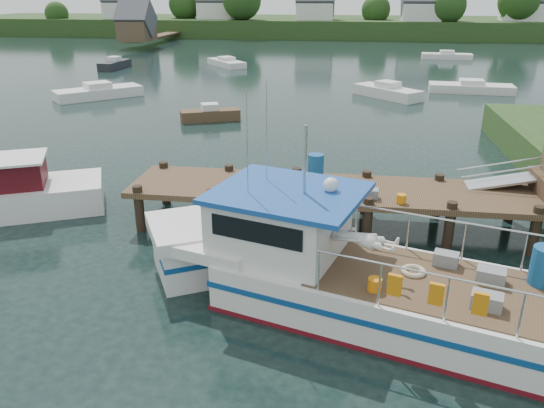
# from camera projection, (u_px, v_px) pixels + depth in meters

# --- Properties ---
(ground_plane) EXTENTS (160.00, 160.00, 0.00)m
(ground_plane) POSITION_uv_depth(u_px,v_px,m) (307.00, 224.00, 18.41)
(ground_plane) COLOR black
(far_shore) EXTENTS (140.00, 42.55, 9.22)m
(far_shore) POSITION_uv_depth(u_px,v_px,m) (345.00, 23.00, 93.18)
(far_shore) COLOR #29441C
(far_shore) RESTS_ON ground
(dock) EXTENTS (16.60, 3.00, 4.78)m
(dock) POSITION_uv_depth(u_px,v_px,m) (514.00, 171.00, 16.71)
(dock) COLOR #4E3825
(dock) RESTS_ON ground
(lobster_boat) EXTENTS (11.32, 5.95, 5.50)m
(lobster_boat) POSITION_uv_depth(u_px,v_px,m) (331.00, 269.00, 13.41)
(lobster_boat) COLOR silver
(lobster_boat) RESTS_ON ground
(moored_rowboat) EXTENTS (3.81, 2.51, 1.05)m
(moored_rowboat) POSITION_uv_depth(u_px,v_px,m) (210.00, 114.00, 32.87)
(moored_rowboat) COLOR #4E3825
(moored_rowboat) RESTS_ON ground
(moored_far) EXTENTS (5.81, 2.34, 0.97)m
(moored_far) POSITION_uv_depth(u_px,v_px,m) (447.00, 56.00, 62.25)
(moored_far) COLOR silver
(moored_far) RESTS_ON ground
(moored_a) EXTENTS (6.07, 5.88, 1.16)m
(moored_a) POSITION_uv_depth(u_px,v_px,m) (98.00, 92.00, 39.74)
(moored_a) COLOR silver
(moored_a) RESTS_ON ground
(moored_b) EXTENTS (5.17, 5.24, 1.21)m
(moored_b) POSITION_uv_depth(u_px,v_px,m) (387.00, 92.00, 39.85)
(moored_b) COLOR silver
(moored_b) RESTS_ON ground
(moored_c) EXTENTS (6.55, 2.68, 1.01)m
(moored_c) POSITION_uv_depth(u_px,v_px,m) (471.00, 88.00, 41.89)
(moored_c) COLOR silver
(moored_c) RESTS_ON ground
(moored_d) EXTENTS (5.07, 5.75, 0.98)m
(moored_d) POSITION_uv_depth(u_px,v_px,m) (226.00, 63.00, 56.37)
(moored_d) COLOR silver
(moored_d) RESTS_ON ground
(moored_e) EXTENTS (1.86, 4.57, 1.23)m
(moored_e) POSITION_uv_depth(u_px,v_px,m) (115.00, 64.00, 54.36)
(moored_e) COLOR black
(moored_e) RESTS_ON ground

